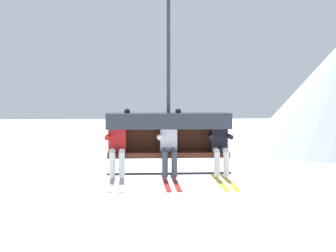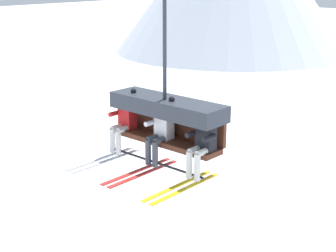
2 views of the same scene
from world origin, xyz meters
name	(u,v)px [view 1 (image 1 of 2)]	position (x,y,z in m)	size (l,w,h in m)	color
chairlift_chair	(168,126)	(1.40, -0.73, 5.49)	(2.39, 0.74, 4.31)	#512819
skier_red	(117,143)	(0.42, -0.94, 5.17)	(0.48, 1.70, 1.34)	red
skier_white	(169,143)	(1.40, -0.94, 5.17)	(0.48, 1.70, 1.34)	silver
skier_black	(220,144)	(2.38, -0.95, 5.15)	(0.46, 1.70, 1.23)	black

